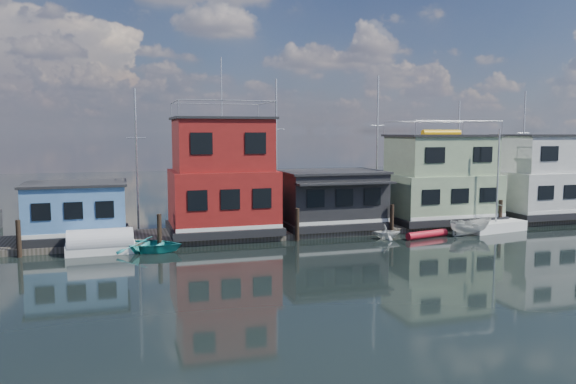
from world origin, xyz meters
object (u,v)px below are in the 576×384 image
object	(u,v)px
houseboat_red	(223,178)
houseboat_white	(546,177)
motorboat	(470,227)
day_sailer	(496,226)
houseboat_dark	(331,199)
dinghy_teal	(148,245)
houseboat_green	(440,180)
dinghy_white	(386,232)
tarp_runabout	(101,244)
houseboat_blue	(76,211)
red_kayak	(427,234)

from	to	relation	value
houseboat_red	houseboat_white	bearing A→B (deg)	0.00
motorboat	day_sailer	bearing A→B (deg)	-71.14
houseboat_dark	dinghy_teal	xyz separation A→B (m)	(-13.23, -3.40, -1.98)
houseboat_green	houseboat_dark	bearing A→B (deg)	-179.88
houseboat_dark	dinghy_white	world-z (taller)	houseboat_dark
houseboat_white	tarp_runabout	world-z (taller)	houseboat_white
houseboat_dark	houseboat_blue	bearing A→B (deg)	179.94
red_kayak	dinghy_white	bearing A→B (deg)	157.31
houseboat_green	houseboat_white	distance (m)	10.00
dinghy_white	red_kayak	bearing A→B (deg)	-85.56
tarp_runabout	houseboat_green	bearing A→B (deg)	5.37
houseboat_dark	red_kayak	xyz separation A→B (m)	(5.38, -4.36, -2.16)
houseboat_dark	dinghy_white	size ratio (longest dim) A/B	3.83
day_sailer	motorboat	size ratio (longest dim) A/B	2.30
day_sailer	dinghy_teal	distance (m)	24.76
houseboat_dark	dinghy_teal	distance (m)	13.80
day_sailer	tarp_runabout	size ratio (longest dim) A/B	1.86
houseboat_green	day_sailer	world-z (taller)	day_sailer
houseboat_blue	houseboat_dark	distance (m)	17.50
houseboat_green	motorboat	xyz separation A→B (m)	(-0.22, -4.46, -2.92)
houseboat_red	motorboat	distance (m)	17.70
day_sailer	houseboat_red	bearing A→B (deg)	159.51
dinghy_white	motorboat	size ratio (longest dim) A/B	0.60
houseboat_red	houseboat_green	bearing A→B (deg)	0.00
houseboat_dark	houseboat_white	distance (m)	19.03
motorboat	dinghy_teal	bearing A→B (deg)	88.78
houseboat_blue	tarp_runabout	bearing A→B (deg)	-64.09
day_sailer	houseboat_dark	bearing A→B (deg)	152.72
houseboat_blue	dinghy_teal	world-z (taller)	houseboat_blue
houseboat_green	day_sailer	size ratio (longest dim) A/B	1.12
houseboat_green	dinghy_teal	world-z (taller)	houseboat_green
day_sailer	motorboat	xyz separation A→B (m)	(-2.76, -0.86, 0.19)
houseboat_blue	houseboat_green	xyz separation A→B (m)	(26.50, 0.00, 1.34)
houseboat_green	dinghy_white	world-z (taller)	houseboat_green
houseboat_blue	houseboat_dark	world-z (taller)	houseboat_dark
dinghy_white	houseboat_dark	bearing A→B (deg)	46.56
houseboat_red	day_sailer	bearing A→B (deg)	-10.43
houseboat_red	tarp_runabout	xyz separation A→B (m)	(-7.99, -3.11, -3.50)
houseboat_red	dinghy_teal	xyz separation A→B (m)	(-5.23, -3.42, -3.67)
houseboat_green	tarp_runabout	size ratio (longest dim) A/B	2.09
houseboat_dark	houseboat_green	xyz separation A→B (m)	(9.00, 0.02, 1.13)
houseboat_dark	houseboat_white	world-z (taller)	houseboat_white
dinghy_teal	tarp_runabout	distance (m)	2.78
motorboat	dinghy_white	bearing A→B (deg)	86.56
dinghy_white	red_kayak	distance (m)	2.91
day_sailer	red_kayak	distance (m)	6.20
houseboat_red	dinghy_teal	bearing A→B (deg)	-146.81
houseboat_white	dinghy_white	distance (m)	17.21
houseboat_red	day_sailer	distance (m)	20.20
red_kayak	dinghy_teal	bearing A→B (deg)	163.57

